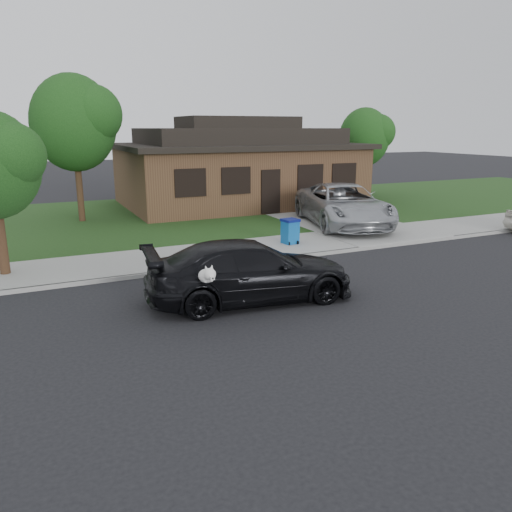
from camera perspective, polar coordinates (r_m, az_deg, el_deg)
name	(u,v)px	position (r m, az deg, el deg)	size (l,w,h in m)	color
ground	(322,294)	(13.14, 7.58, -4.37)	(120.00, 120.00, 0.00)	black
sidewalk	(245,251)	(17.37, -1.28, 0.63)	(60.00, 3.00, 0.12)	gray
curb	(264,261)	(16.05, 0.88, -0.54)	(60.00, 0.12, 0.12)	gray
lawn	(179,215)	(24.75, -8.80, 4.65)	(60.00, 13.00, 0.13)	#193814
driveway	(316,216)	(24.46, 6.91, 4.61)	(4.50, 13.00, 0.14)	gray
sedan	(250,271)	(12.39, -0.66, -1.75)	(5.40, 2.72, 1.51)	black
minivan	(343,205)	(21.73, 9.96, 5.78)	(2.90, 6.29, 1.75)	#A9ACB1
recycling_bin	(290,231)	(18.13, 3.92, 2.86)	(0.60, 0.61, 0.90)	#0E539C
house	(238,167)	(27.70, -2.09, 10.16)	(12.60, 8.60, 4.65)	#422B1C
tree_0	(78,121)	(23.44, -19.68, 14.31)	(3.78, 3.60, 6.34)	#332114
tree_1	(367,136)	(31.23, 12.60, 13.22)	(3.15, 3.00, 5.25)	#332114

